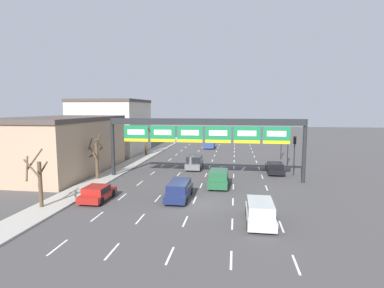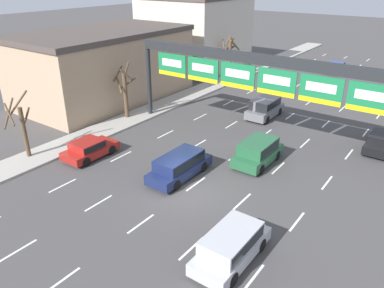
# 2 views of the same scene
# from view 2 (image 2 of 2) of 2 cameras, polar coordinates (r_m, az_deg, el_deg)

# --- Properties ---
(ground_plane) EXTENTS (220.00, 220.00, 0.00)m
(ground_plane) POSITION_cam_2_polar(r_m,az_deg,el_deg) (22.83, -0.88, -7.18)
(ground_plane) COLOR #474444
(sidewalk_left) EXTENTS (2.80, 110.00, 0.15)m
(sidewalk_left) POSITION_cam_2_polar(r_m,az_deg,el_deg) (30.17, -18.35, -0.04)
(sidewalk_left) COLOR #A8A399
(sidewalk_left) RESTS_ON ground_plane
(lane_dashes) EXTENTS (13.32, 67.00, 0.01)m
(lane_dashes) POSITION_cam_2_polar(r_m,az_deg,el_deg) (33.49, 13.08, 2.94)
(lane_dashes) COLOR white
(lane_dashes) RESTS_ON ground_plane
(sign_gantry) EXTENTS (21.81, 0.70, 6.82)m
(sign_gantry) POSITION_cam_2_polar(r_m,az_deg,el_deg) (27.61, 10.13, 11.03)
(sign_gantry) COLOR #232628
(sign_gantry) RESTS_ON ground_plane
(building_near) EXTENTS (9.88, 17.66, 6.90)m
(building_near) POSITION_cam_2_polar(r_m,az_deg,el_deg) (40.06, -13.19, 11.66)
(building_near) COLOR tan
(building_near) RESTS_ON ground_plane
(building_far) EXTENTS (11.37, 12.30, 9.50)m
(building_far) POSITION_cam_2_polar(r_m,az_deg,el_deg) (52.80, 0.49, 16.74)
(building_far) COLOR beige
(building_far) RESTS_ON ground_plane
(car_blue) EXTENTS (1.99, 4.30, 1.38)m
(car_blue) POSITION_cam_2_polar(r_m,az_deg,el_deg) (53.50, 21.07, 10.87)
(car_blue) COLOR navy
(car_blue) RESTS_ON ground_plane
(car_red) EXTENTS (1.97, 3.91, 1.30)m
(car_red) POSITION_cam_2_polar(r_m,az_deg,el_deg) (27.53, -15.40, -0.61)
(car_red) COLOR maroon
(car_red) RESTS_ON ground_plane
(suv_silver) EXTENTS (1.91, 4.46, 1.56)m
(suv_silver) POSITION_cam_2_polar(r_m,az_deg,el_deg) (17.58, 6.03, -14.94)
(suv_silver) COLOR #B7B7BC
(suv_silver) RESTS_ON ground_plane
(car_black) EXTENTS (1.92, 4.49, 1.34)m
(car_black) POSITION_cam_2_polar(r_m,az_deg,el_deg) (30.99, 27.03, 0.41)
(car_black) COLOR black
(car_black) RESTS_ON ground_plane
(suv_grey) EXTENTS (1.95, 4.37, 1.75)m
(suv_grey) POSITION_cam_2_polar(r_m,az_deg,el_deg) (34.66, 11.05, 5.58)
(suv_grey) COLOR slate
(suv_grey) RESTS_ON ground_plane
(suv_navy) EXTENTS (1.86, 4.85, 1.56)m
(suv_navy) POSITION_cam_2_polar(r_m,az_deg,el_deg) (23.95, -1.91, -3.14)
(suv_navy) COLOR #19234C
(suv_navy) RESTS_ON ground_plane
(suv_green) EXTENTS (1.98, 4.21, 1.69)m
(suv_green) POSITION_cam_2_polar(r_m,az_deg,el_deg) (25.99, 10.02, -1.03)
(suv_green) COLOR #235B38
(suv_green) RESTS_ON ground_plane
(tree_bare_closest) EXTENTS (1.80, 1.96, 4.99)m
(tree_bare_closest) POSITION_cam_2_polar(r_m,az_deg,el_deg) (33.76, -10.19, 8.03)
(tree_bare_closest) COLOR brown
(tree_bare_closest) RESTS_ON sidewalk_left
(tree_bare_second) EXTENTS (1.83, 2.19, 4.59)m
(tree_bare_second) POSITION_cam_2_polar(r_m,az_deg,el_deg) (28.35, -24.52, 2.51)
(tree_bare_second) COLOR brown
(tree_bare_second) RESTS_ON sidewalk_left
(tree_bare_third) EXTENTS (2.17, 2.07, 4.97)m
(tree_bare_third) POSITION_cam_2_polar(r_m,az_deg,el_deg) (46.91, 5.76, 13.40)
(tree_bare_third) COLOR brown
(tree_bare_third) RESTS_ON sidewalk_left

